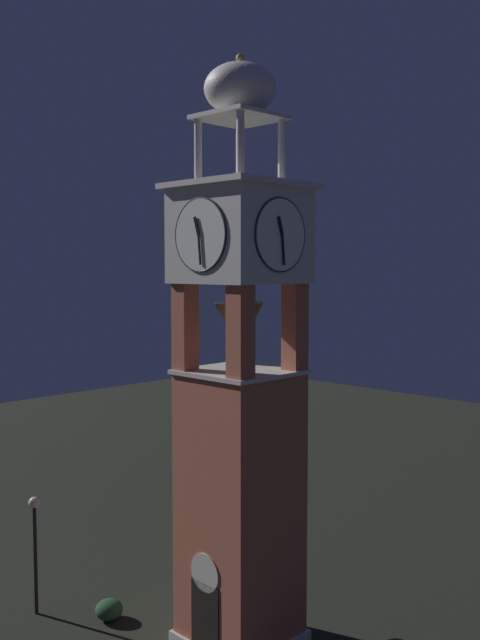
# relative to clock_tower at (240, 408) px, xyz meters

# --- Properties ---
(clock_tower) EXTENTS (3.39, 3.39, 17.01)m
(clock_tower) POSITION_rel_clock_tower_xyz_m (0.00, 0.00, 0.00)
(clock_tower) COLOR #AD5B42
(clock_tower) RESTS_ON ground
(lamp_post) EXTENTS (0.36, 0.36, 3.82)m
(lamp_post) POSITION_rel_clock_tower_xyz_m (-5.88, -3.33, -4.38)
(lamp_post) COLOR black
(lamp_post) RESTS_ON ground
(shrub_near_entry) EXTENTS (0.87, 0.87, 0.64)m
(shrub_near_entry) POSITION_rel_clock_tower_xyz_m (-3.89, -1.92, -6.71)
(shrub_near_entry) COLOR #234C28
(shrub_near_entry) RESTS_ON ground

